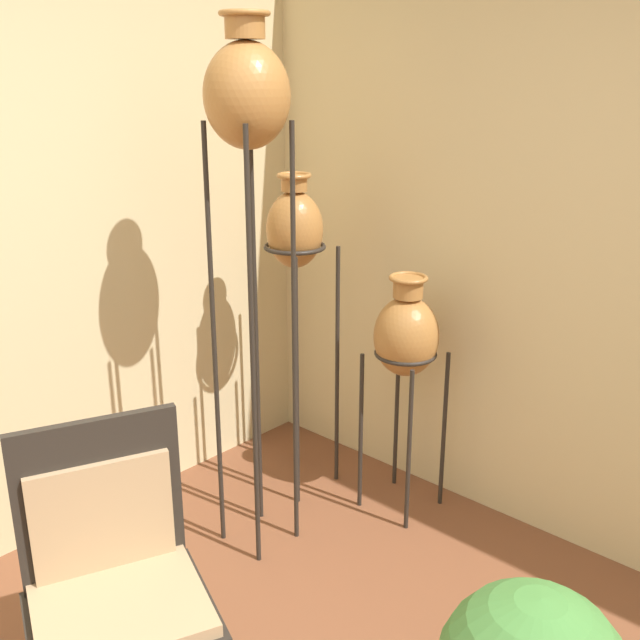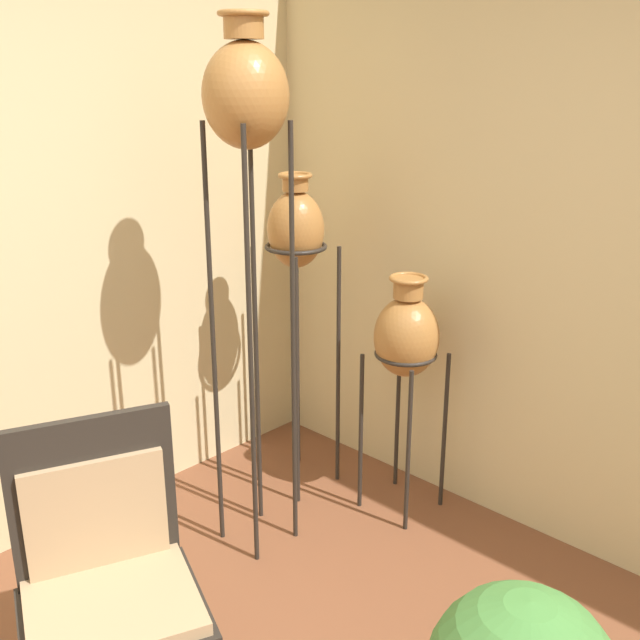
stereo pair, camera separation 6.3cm
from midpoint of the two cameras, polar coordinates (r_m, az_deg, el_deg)
name	(u,v)px [view 1 (the left image)]	position (r m, az deg, el deg)	size (l,w,h in m)	color
vase_stand_tall	(247,110)	(2.84, -6.21, 15.62)	(0.32, 0.32, 2.16)	#28231E
vase_stand_medium	(295,238)	(3.39, -2.47, 6.22)	(0.30, 0.30, 1.53)	#28231E
vase_stand_short	(406,338)	(3.30, 6.04, -1.35)	(0.29, 0.29, 1.12)	#28231E
chair	(113,570)	(2.41, -16.27, -17.83)	(0.65, 0.62, 1.00)	#28231E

